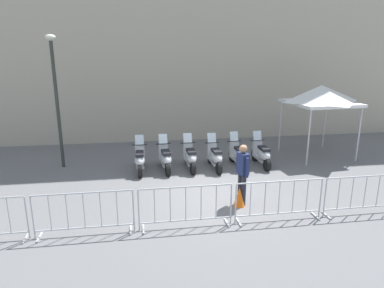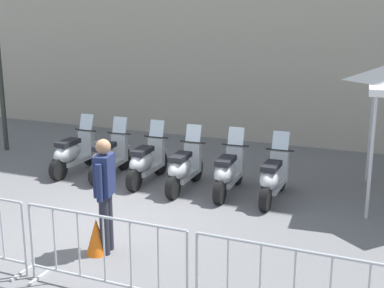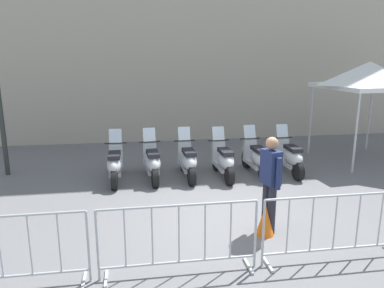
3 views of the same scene
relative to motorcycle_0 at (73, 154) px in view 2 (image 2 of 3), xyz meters
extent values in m
plane|color=slate|center=(2.04, -2.66, -0.45)|extent=(120.00, 120.00, 0.00)
cylinder|color=black|center=(0.07, 0.70, -0.21)|extent=(0.19, 0.49, 0.48)
cylinder|color=black|center=(-0.05, -0.54, -0.21)|extent=(0.19, 0.49, 0.48)
cube|color=#B7BABC|center=(0.01, 0.08, -0.17)|extent=(0.36, 0.89, 0.10)
ellipsoid|color=#B7BABC|center=(-0.02, -0.20, 0.07)|extent=(0.44, 0.87, 0.40)
cube|color=black|center=(-0.02, -0.17, 0.29)|extent=(0.34, 0.62, 0.10)
cube|color=#B7BABC|center=(0.05, 0.51, 0.10)|extent=(0.35, 0.17, 0.60)
cylinder|color=black|center=(0.05, 0.51, 0.43)|extent=(0.56, 0.09, 0.04)
cube|color=silver|center=(0.06, 0.56, 0.61)|extent=(0.33, 0.17, 0.35)
cube|color=#B7BABC|center=(0.07, 0.70, 0.06)|extent=(0.23, 0.34, 0.06)
cylinder|color=black|center=(0.92, 0.63, -0.21)|extent=(0.15, 0.48, 0.48)
cylinder|color=black|center=(0.90, -0.61, -0.21)|extent=(0.15, 0.48, 0.48)
cube|color=#B7BABC|center=(0.91, 0.01, -0.17)|extent=(0.30, 0.87, 0.10)
ellipsoid|color=#B7BABC|center=(0.90, -0.26, 0.07)|extent=(0.38, 0.85, 0.40)
cube|color=black|center=(0.90, -0.23, 0.29)|extent=(0.29, 0.61, 0.10)
cube|color=#B7BABC|center=(0.92, 0.45, 0.10)|extent=(0.34, 0.15, 0.60)
cylinder|color=black|center=(0.92, 0.45, 0.43)|extent=(0.56, 0.05, 0.04)
cube|color=silver|center=(0.92, 0.50, 0.61)|extent=(0.32, 0.15, 0.35)
cube|color=#B7BABC|center=(0.92, 0.63, 0.06)|extent=(0.21, 0.32, 0.06)
cylinder|color=black|center=(1.85, 0.55, -0.21)|extent=(0.17, 0.49, 0.48)
cylinder|color=black|center=(1.77, -0.69, -0.21)|extent=(0.17, 0.49, 0.48)
cube|color=#B7BABC|center=(1.81, -0.07, -0.17)|extent=(0.33, 0.88, 0.10)
ellipsoid|color=#B7BABC|center=(1.79, -0.34, 0.07)|extent=(0.41, 0.86, 0.40)
cube|color=black|center=(1.80, -0.31, 0.29)|extent=(0.31, 0.62, 0.10)
cube|color=#B7BABC|center=(1.84, 0.37, 0.10)|extent=(0.35, 0.16, 0.60)
cylinder|color=black|center=(1.84, 0.37, 0.43)|extent=(0.56, 0.07, 0.04)
cube|color=silver|center=(1.84, 0.42, 0.61)|extent=(0.33, 0.16, 0.35)
cube|color=#B7BABC|center=(1.85, 0.55, 0.06)|extent=(0.22, 0.33, 0.06)
cylinder|color=black|center=(2.73, 0.36, -0.21)|extent=(0.17, 0.49, 0.48)
cylinder|color=black|center=(2.67, -0.88, -0.21)|extent=(0.17, 0.49, 0.48)
cube|color=#B7BABC|center=(2.70, -0.26, -0.17)|extent=(0.33, 0.88, 0.10)
ellipsoid|color=#B7BABC|center=(2.69, -0.53, 0.07)|extent=(0.40, 0.86, 0.40)
cube|color=black|center=(2.69, -0.50, 0.29)|extent=(0.31, 0.61, 0.10)
cube|color=#B7BABC|center=(2.72, 0.18, 0.10)|extent=(0.35, 0.16, 0.60)
cylinder|color=black|center=(2.72, 0.18, 0.43)|extent=(0.56, 0.07, 0.04)
cube|color=silver|center=(2.73, 0.23, 0.61)|extent=(0.33, 0.16, 0.35)
cube|color=#B7BABC|center=(2.73, 0.36, 0.06)|extent=(0.22, 0.33, 0.06)
cylinder|color=black|center=(3.63, 0.38, -0.21)|extent=(0.16, 0.48, 0.48)
cylinder|color=black|center=(3.59, -0.86, -0.21)|extent=(0.16, 0.48, 0.48)
cube|color=#B7BABC|center=(3.61, -0.24, -0.17)|extent=(0.31, 0.88, 0.10)
ellipsoid|color=#B7BABC|center=(3.60, -0.52, 0.07)|extent=(0.39, 0.85, 0.40)
cube|color=black|center=(3.60, -0.49, 0.29)|extent=(0.30, 0.61, 0.10)
cube|color=#B7BABC|center=(3.62, 0.19, 0.10)|extent=(0.34, 0.15, 0.60)
cylinder|color=black|center=(3.62, 0.19, 0.43)|extent=(0.56, 0.05, 0.04)
cube|color=silver|center=(3.62, 0.24, 0.61)|extent=(0.32, 0.15, 0.35)
cube|color=#B7BABC|center=(3.63, 0.38, 0.06)|extent=(0.21, 0.33, 0.06)
cylinder|color=black|center=(4.55, 0.28, -0.21)|extent=(0.17, 0.49, 0.48)
cylinder|color=black|center=(4.47, -0.96, -0.21)|extent=(0.17, 0.49, 0.48)
cube|color=#B7BABC|center=(4.51, -0.34, -0.17)|extent=(0.34, 0.88, 0.10)
ellipsoid|color=#B7BABC|center=(4.49, -0.62, 0.07)|extent=(0.41, 0.86, 0.40)
cube|color=black|center=(4.49, -0.59, 0.29)|extent=(0.32, 0.62, 0.10)
cube|color=#B7BABC|center=(4.54, 0.09, 0.10)|extent=(0.35, 0.16, 0.60)
cylinder|color=black|center=(4.54, 0.09, 0.43)|extent=(0.56, 0.07, 0.04)
cube|color=silver|center=(4.54, 0.14, 0.61)|extent=(0.33, 0.16, 0.35)
cube|color=#B7BABC|center=(4.55, 0.28, 0.06)|extent=(0.22, 0.33, 0.06)
cube|color=#B2B5B7|center=(1.74, -4.35, -0.43)|extent=(0.08, 0.44, 0.04)
cylinder|color=#B2B5B7|center=(1.83, -4.36, 0.07)|extent=(0.04, 0.04, 1.05)
cylinder|color=#B2B5B7|center=(1.45, -4.32, 0.16)|extent=(0.02, 0.02, 0.87)
cube|color=#B2B5B7|center=(2.04, -4.37, -0.43)|extent=(0.08, 0.44, 0.04)
cylinder|color=#B2B5B7|center=(1.95, -4.37, 0.07)|extent=(0.04, 0.04, 1.05)
cylinder|color=#B2B5B7|center=(4.19, -4.56, 0.07)|extent=(0.04, 0.04, 1.05)
cylinder|color=#B2B5B7|center=(3.07, -4.47, 0.60)|extent=(2.24, 0.23, 0.04)
cylinder|color=#B2B5B7|center=(3.07, -4.47, -0.27)|extent=(2.24, 0.23, 0.04)
cylinder|color=#B2B5B7|center=(2.32, -4.40, 0.16)|extent=(0.02, 0.02, 0.87)
cylinder|color=#B2B5B7|center=(2.70, -4.43, 0.16)|extent=(0.02, 0.02, 0.87)
cylinder|color=#B2B5B7|center=(3.07, -4.47, 0.16)|extent=(0.02, 0.02, 0.87)
cylinder|color=#B2B5B7|center=(3.44, -4.50, 0.16)|extent=(0.02, 0.02, 0.87)
cylinder|color=#B2B5B7|center=(3.82, -4.53, 0.16)|extent=(0.02, 0.02, 0.87)
cylinder|color=#B2B5B7|center=(4.31, -4.57, 0.07)|extent=(0.04, 0.04, 1.05)
cylinder|color=#B2B5B7|center=(5.43, -4.67, 0.60)|extent=(2.24, 0.23, 0.04)
cylinder|color=#B2B5B7|center=(4.68, -4.61, 0.16)|extent=(0.02, 0.02, 0.87)
cylinder|color=#B2B5B7|center=(5.06, -4.64, 0.16)|extent=(0.02, 0.02, 0.87)
cylinder|color=#B2B5B7|center=(5.43, -4.67, 0.16)|extent=(0.02, 0.02, 0.87)
cylinder|color=#23232D|center=(2.54, -3.44, 0.00)|extent=(0.14, 0.14, 0.90)
cylinder|color=#23232D|center=(2.51, -3.26, 0.00)|extent=(0.14, 0.14, 0.90)
cube|color=navy|center=(2.52, -3.35, 0.75)|extent=(0.27, 0.39, 0.60)
sphere|color=#9E7051|center=(2.52, -3.35, 1.17)|extent=(0.22, 0.22, 0.22)
cylinder|color=navy|center=(2.56, -3.58, 0.70)|extent=(0.09, 0.09, 0.55)
cylinder|color=navy|center=(2.49, -3.12, 0.70)|extent=(0.09, 0.09, 0.55)
cylinder|color=silver|center=(6.20, -0.76, 0.62)|extent=(0.06, 0.06, 2.15)
cylinder|color=silver|center=(6.20, 1.43, 0.62)|extent=(0.06, 0.06, 2.15)
cone|color=orange|center=(2.41, -3.46, -0.18)|extent=(0.32, 0.32, 0.55)
camera|label=1|loc=(-0.93, -11.54, 3.65)|focal=31.53mm
camera|label=2|loc=(5.95, -9.82, 3.00)|focal=49.06mm
camera|label=3|loc=(-0.26, -8.92, 2.61)|focal=34.52mm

